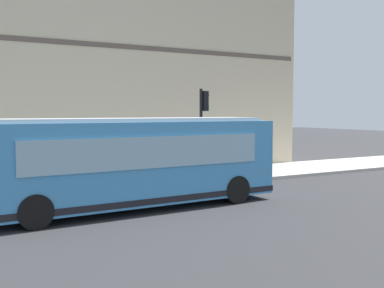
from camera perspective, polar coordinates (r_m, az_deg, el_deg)
The scene contains 8 objects.
ground at distance 17.03m, azimuth 0.44°, elevation -7.05°, with size 120.00×120.00×0.00m, color #2D2D30.
sidewalk_curb at distance 21.35m, azimuth -6.08°, elevation -4.61°, with size 4.58×40.00×0.15m, color #B2ADA3.
building_corner at distance 27.01m, azimuth -11.36°, elevation 9.60°, with size 7.77×22.09×11.89m.
city_bus_nearside at distance 15.57m, azimuth -7.08°, elevation -2.34°, with size 2.95×10.14×3.07m.
traffic_light_near_corner at distance 20.64m, azimuth 1.42°, elevation 3.42°, with size 0.32×0.49×4.17m.
fire_hydrant at distance 25.42m, azimuth 9.04°, elevation -2.26°, with size 0.35×0.35×0.74m.
pedestrian_near_building_entrance at distance 22.02m, azimuth 6.50°, elevation -1.51°, with size 0.32×0.32×1.74m.
pedestrian_walking_along_curb at distance 19.68m, azimuth -5.58°, elevation -2.20°, with size 0.32×0.32×1.72m.
Camera 1 is at (-14.54, 8.25, 3.27)m, focal length 42.57 mm.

